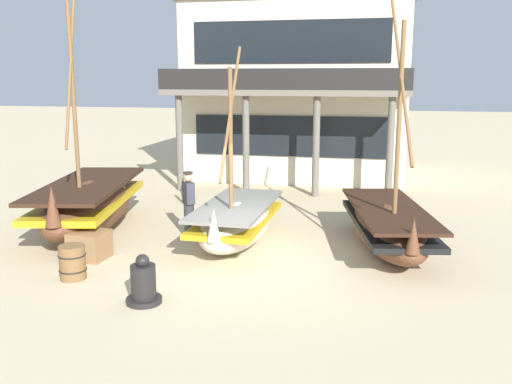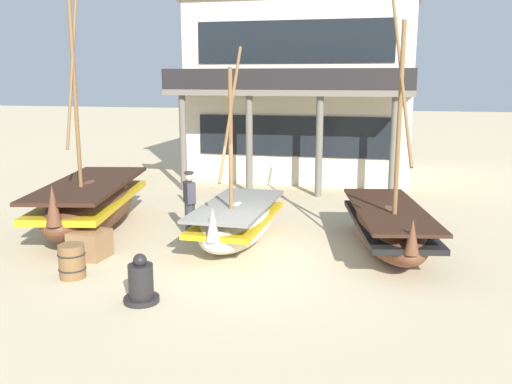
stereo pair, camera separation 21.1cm
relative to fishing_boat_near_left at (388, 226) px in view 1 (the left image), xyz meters
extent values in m
plane|color=#CCB78E|center=(-3.02, -1.72, -0.58)|extent=(120.00, 120.00, 0.00)
ellipsoid|color=brown|center=(0.00, 0.02, -0.07)|extent=(2.40, 4.83, 1.02)
cube|color=black|center=(0.00, 0.02, 0.06)|extent=(2.37, 4.65, 0.12)
cube|color=#351E13|center=(0.00, 0.02, 0.41)|extent=(2.42, 4.75, 0.07)
cone|color=brown|center=(0.44, -2.15, 0.40)|extent=(0.35, 0.35, 0.72)
cylinder|color=brown|center=(0.11, -0.55, 2.37)|extent=(0.10, 0.10, 4.46)
cylinder|color=brown|center=(0.11, -0.55, 3.43)|extent=(0.59, 2.56, 3.54)
cube|color=brown|center=(-0.07, 0.36, 0.29)|extent=(1.43, 0.44, 0.06)
ellipsoid|color=brown|center=(-7.70, -0.02, 0.08)|extent=(2.82, 5.40, 1.31)
cube|color=gold|center=(-7.70, -0.02, 0.24)|extent=(2.80, 5.20, 0.16)
cube|color=#351E13|center=(-7.70, -0.02, 0.68)|extent=(2.86, 5.31, 0.09)
cone|color=brown|center=(-7.20, -2.44, 0.67)|extent=(0.43, 0.43, 0.92)
cylinder|color=brown|center=(-7.57, -0.65, 2.90)|extent=(0.10, 0.10, 5.12)
cylinder|color=brown|center=(-7.57, -0.65, 3.90)|extent=(0.38, 1.53, 4.29)
cube|color=brown|center=(-7.78, 0.35, 0.54)|extent=(1.73, 0.51, 0.06)
ellipsoid|color=silver|center=(-3.59, -0.35, -0.07)|extent=(1.56, 3.83, 1.01)
cube|color=gold|center=(-3.59, -0.35, 0.05)|extent=(1.57, 3.68, 0.12)
cube|color=gray|center=(-3.59, -0.35, 0.39)|extent=(1.60, 3.76, 0.07)
cone|color=silver|center=(-3.61, -2.18, 0.38)|extent=(0.31, 0.31, 0.71)
cylinder|color=brown|center=(-3.59, -0.82, 1.89)|extent=(0.10, 0.10, 3.53)
cylinder|color=brown|center=(-3.59, -0.82, 2.65)|extent=(0.09, 1.79, 2.98)
cube|color=brown|center=(-3.58, -0.06, 0.28)|extent=(1.44, 0.18, 0.06)
cylinder|color=#33333D|center=(-4.93, 0.00, -0.14)|extent=(0.26, 0.26, 0.88)
cube|color=#383842|center=(-4.93, 0.00, 0.57)|extent=(0.40, 0.42, 0.54)
sphere|color=tan|center=(-4.93, 0.00, 0.96)|extent=(0.22, 0.22, 0.22)
cylinder|color=#2D2823|center=(-4.93, 0.00, 1.08)|extent=(0.24, 0.24, 0.05)
cylinder|color=black|center=(-4.32, -4.22, -0.53)|extent=(0.64, 0.64, 0.10)
cylinder|color=black|center=(-4.32, -4.22, -0.17)|extent=(0.45, 0.45, 0.61)
sphere|color=black|center=(-4.32, -4.22, 0.21)|extent=(0.25, 0.25, 0.25)
cylinder|color=brown|center=(-6.22, -3.39, -0.23)|extent=(0.52, 0.52, 0.70)
torus|color=black|center=(-6.22, -3.39, -0.07)|extent=(0.56, 0.56, 0.03)
torus|color=black|center=(-6.22, -3.39, -0.38)|extent=(0.56, 0.56, 0.03)
cube|color=olive|center=(-6.53, -2.15, -0.26)|extent=(0.79, 0.79, 0.63)
cube|color=beige|center=(-3.57, 10.30, 2.82)|extent=(8.52, 5.87, 6.79)
cube|color=#70665B|center=(-3.57, 10.30, 6.37)|extent=(8.86, 6.10, 0.30)
cube|color=black|center=(-3.57, 7.33, 1.29)|extent=(7.16, 0.06, 1.49)
cube|color=black|center=(-3.57, 7.33, 4.69)|extent=(7.16, 0.06, 1.49)
cube|color=#70665B|center=(-3.57, 6.35, 2.92)|extent=(8.52, 2.02, 0.20)
cylinder|color=#666056|center=(-7.22, 5.64, 1.12)|extent=(0.24, 0.24, 3.40)
cylinder|color=#666056|center=(-4.79, 5.64, 1.12)|extent=(0.24, 0.24, 3.40)
cylinder|color=#666056|center=(-2.36, 5.64, 1.12)|extent=(0.24, 0.24, 3.40)
cylinder|color=#666056|center=(0.08, 5.64, 1.12)|extent=(0.24, 0.24, 3.40)
cube|color=black|center=(-3.57, 5.38, 3.37)|extent=(8.52, 0.08, 0.70)
camera|label=1|loc=(-0.31, -12.98, 3.41)|focal=38.91mm
camera|label=2|loc=(-0.10, -12.93, 3.41)|focal=38.91mm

